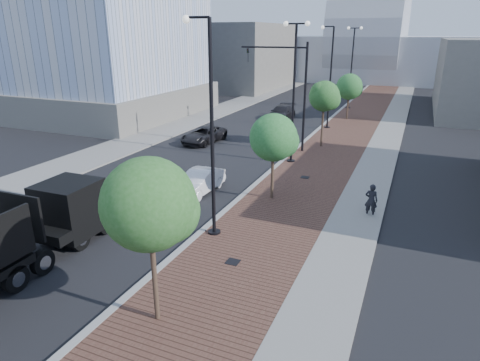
% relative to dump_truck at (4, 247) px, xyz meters
% --- Properties ---
extents(sidewalk, '(7.00, 140.00, 0.12)m').
position_rel_dump_truck_xyz_m(sidewalk, '(8.29, 36.10, -1.22)').
color(sidewalk, '#4C2D23').
rests_on(sidewalk, ground).
extents(concrete_strip, '(2.40, 140.00, 0.13)m').
position_rel_dump_truck_xyz_m(concrete_strip, '(10.99, 36.10, -1.22)').
color(concrete_strip, slate).
rests_on(concrete_strip, ground).
extents(curb, '(0.30, 140.00, 0.14)m').
position_rel_dump_truck_xyz_m(curb, '(4.79, 36.10, -1.21)').
color(curb, gray).
rests_on(curb, ground).
extents(west_sidewalk, '(4.00, 140.00, 0.12)m').
position_rel_dump_truck_xyz_m(west_sidewalk, '(-8.21, 36.10, -1.22)').
color(west_sidewalk, slate).
rests_on(west_sidewalk, ground).
extents(dump_truck, '(2.62, 13.37, 3.04)m').
position_rel_dump_truck_xyz_m(dump_truck, '(0.00, 0.00, 0.00)').
color(dump_truck, black).
rests_on(dump_truck, ground).
extents(white_sedan, '(1.50, 3.99, 1.30)m').
position_rel_dump_truck_xyz_m(white_sedan, '(2.26, 10.50, -0.63)').
color(white_sedan, white).
rests_on(white_sedan, ground).
extents(dark_car_mid, '(2.56, 4.83, 1.29)m').
position_rel_dump_truck_xyz_m(dark_car_mid, '(-2.87, 20.81, -0.63)').
color(dark_car_mid, black).
rests_on(dark_car_mid, ground).
extents(dark_car_far, '(2.04, 4.94, 1.43)m').
position_rel_dump_truck_xyz_m(dark_car_far, '(0.04, 32.70, -0.57)').
color(dark_car_far, black).
rests_on(dark_car_far, ground).
extents(pedestrian, '(0.64, 0.44, 1.69)m').
position_rel_dump_truck_xyz_m(pedestrian, '(11.55, 10.94, -0.44)').
color(pedestrian, black).
rests_on(pedestrian, ground).
extents(streetlight_1, '(1.44, 0.56, 9.21)m').
position_rel_dump_truck_xyz_m(streetlight_1, '(5.27, 6.10, 3.06)').
color(streetlight_1, black).
rests_on(streetlight_1, ground).
extents(streetlight_2, '(1.72, 0.56, 9.28)m').
position_rel_dump_truck_xyz_m(streetlight_2, '(5.39, 18.10, 3.54)').
color(streetlight_2, black).
rests_on(streetlight_2, ground).
extents(streetlight_3, '(1.44, 0.56, 9.21)m').
position_rel_dump_truck_xyz_m(streetlight_3, '(5.27, 30.10, 3.06)').
color(streetlight_3, black).
rests_on(streetlight_3, ground).
extents(streetlight_4, '(1.72, 0.56, 9.28)m').
position_rel_dump_truck_xyz_m(streetlight_4, '(5.39, 42.10, 3.54)').
color(streetlight_4, black).
rests_on(streetlight_4, ground).
extents(traffic_mast, '(5.09, 0.20, 8.00)m').
position_rel_dump_truck_xyz_m(traffic_mast, '(4.49, 21.10, 3.70)').
color(traffic_mast, black).
rests_on(traffic_mast, ground).
extents(tree_0, '(2.74, 2.74, 5.35)m').
position_rel_dump_truck_xyz_m(tree_0, '(6.43, 0.13, 2.68)').
color(tree_0, '#382619').
rests_on(tree_0, ground).
extents(tree_1, '(2.52, 2.50, 4.71)m').
position_rel_dump_truck_xyz_m(tree_1, '(6.43, 11.13, 2.17)').
color(tree_1, '#382619').
rests_on(tree_1, ground).
extents(tree_2, '(2.39, 2.34, 5.19)m').
position_rel_dump_truck_xyz_m(tree_2, '(6.43, 23.13, 2.73)').
color(tree_2, '#382619').
rests_on(tree_2, ground).
extents(tree_3, '(2.64, 2.63, 4.74)m').
position_rel_dump_truck_xyz_m(tree_3, '(6.43, 35.13, 2.13)').
color(tree_3, '#382619').
rests_on(tree_3, ground).
extents(tower_podium, '(19.00, 19.00, 3.00)m').
position_rel_dump_truck_xyz_m(tower_podium, '(-19.21, 28.10, 0.22)').
color(tower_podium, slate).
rests_on(tower_podium, ground).
extents(convention_center, '(50.00, 30.00, 50.00)m').
position_rel_dump_truck_xyz_m(convention_center, '(2.79, 81.10, 4.72)').
color(convention_center, '#A9ACB3').
rests_on(convention_center, ground).
extents(commercial_block_nw, '(14.00, 20.00, 10.00)m').
position_rel_dump_truck_xyz_m(commercial_block_nw, '(-15.21, 56.10, 3.72)').
color(commercial_block_nw, '#5F5C56').
rests_on(commercial_block_nw, ground).
extents(utility_cover_1, '(0.50, 0.50, 0.02)m').
position_rel_dump_truck_xyz_m(utility_cover_1, '(7.19, 4.10, -1.15)').
color(utility_cover_1, black).
rests_on(utility_cover_1, sidewalk).
extents(utility_cover_2, '(0.50, 0.50, 0.02)m').
position_rel_dump_truck_xyz_m(utility_cover_2, '(7.19, 15.10, -1.15)').
color(utility_cover_2, black).
rests_on(utility_cover_2, sidewalk).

